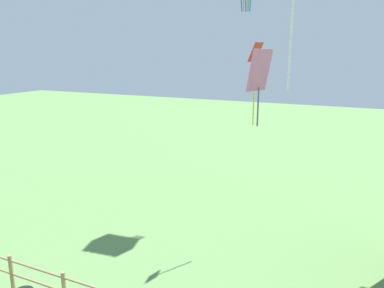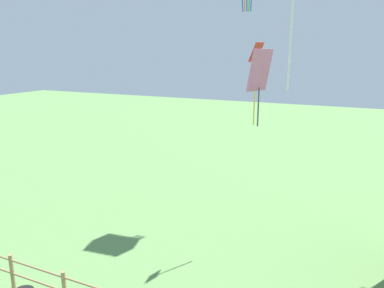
% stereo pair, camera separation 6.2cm
% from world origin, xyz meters
% --- Properties ---
extents(kite_red_diamond, '(0.50, 0.66, 3.27)m').
position_xyz_m(kite_red_diamond, '(0.47, 14.02, 7.38)').
color(kite_red_diamond, red).
extents(kite_pink_diamond, '(0.64, 0.99, 2.45)m').
position_xyz_m(kite_pink_diamond, '(1.42, 11.14, 7.34)').
color(kite_pink_diamond, pink).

